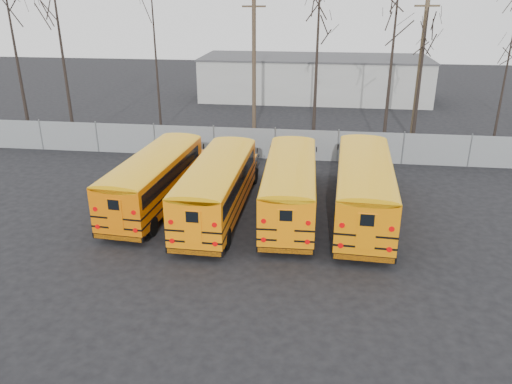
# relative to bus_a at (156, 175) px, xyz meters

# --- Properties ---
(ground) EXTENTS (120.00, 120.00, 0.00)m
(ground) POSITION_rel_bus_a_xyz_m (5.17, -3.65, -1.64)
(ground) COLOR black
(ground) RESTS_ON ground
(fence) EXTENTS (40.00, 0.04, 2.00)m
(fence) POSITION_rel_bus_a_xyz_m (5.17, 8.35, -0.64)
(fence) COLOR gray
(fence) RESTS_ON ground
(distant_building) EXTENTS (22.00, 8.00, 4.00)m
(distant_building) POSITION_rel_bus_a_xyz_m (7.17, 28.35, 0.36)
(distant_building) COLOR #A9AAA5
(distant_building) RESTS_ON ground
(bus_a) EXTENTS (3.04, 10.16, 2.81)m
(bus_a) POSITION_rel_bus_a_xyz_m (0.00, 0.00, 0.00)
(bus_a) COLOR black
(bus_a) RESTS_ON ground
(bus_b) EXTENTS (2.56, 10.30, 2.87)m
(bus_b) POSITION_rel_bus_a_xyz_m (3.30, -0.72, 0.04)
(bus_b) COLOR black
(bus_b) RESTS_ON ground
(bus_c) EXTENTS (2.62, 10.28, 2.86)m
(bus_c) POSITION_rel_bus_a_xyz_m (6.69, -0.13, 0.03)
(bus_c) COLOR black
(bus_c) RESTS_ON ground
(bus_d) EXTENTS (2.99, 10.89, 3.02)m
(bus_d) POSITION_rel_bus_a_xyz_m (10.13, -0.13, 0.12)
(bus_d) COLOR black
(bus_d) RESTS_ON ground
(utility_pole_left) EXTENTS (1.73, 0.40, 9.74)m
(utility_pole_left) POSITION_rel_bus_a_xyz_m (2.83, 15.62, 3.36)
(utility_pole_left) COLOR #453527
(utility_pole_left) RESTS_ON ground
(utility_pole_right) EXTENTS (1.73, 0.57, 9.87)m
(utility_pole_right) POSITION_rel_bus_a_xyz_m (14.64, 14.03, 3.43)
(utility_pole_right) COLOR brown
(utility_pole_right) RESTS_ON ground
(tree_0) EXTENTS (0.26, 0.26, 11.57)m
(tree_0) POSITION_rel_bus_a_xyz_m (-13.45, 11.21, 4.14)
(tree_0) COLOR black
(tree_0) RESTS_ON ground
(tree_1) EXTENTS (0.26, 0.26, 12.98)m
(tree_1) POSITION_rel_bus_a_xyz_m (-9.58, 10.44, 4.85)
(tree_1) COLOR black
(tree_1) RESTS_ON ground
(tree_2) EXTENTS (0.26, 0.26, 12.38)m
(tree_2) POSITION_rel_bus_a_xyz_m (-4.34, 14.33, 4.55)
(tree_2) COLOR black
(tree_2) RESTS_ON ground
(tree_3) EXTENTS (0.26, 0.26, 12.16)m
(tree_3) POSITION_rel_bus_a_xyz_m (7.55, 11.21, 4.44)
(tree_3) COLOR black
(tree_3) RESTS_ON ground
(tree_4) EXTENTS (0.26, 0.26, 11.44)m
(tree_4) POSITION_rel_bus_a_xyz_m (12.18, 10.16, 4.08)
(tree_4) COLOR black
(tree_4) RESTS_ON ground
(tree_5) EXTENTS (0.26, 0.26, 9.14)m
(tree_5) POSITION_rel_bus_a_xyz_m (14.61, 13.32, 2.93)
(tree_5) COLOR black
(tree_5) RESTS_ON ground
(tree_6) EXTENTS (0.26, 0.26, 9.57)m
(tree_6) POSITION_rel_bus_a_xyz_m (19.69, 12.08, 3.14)
(tree_6) COLOR black
(tree_6) RESTS_ON ground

